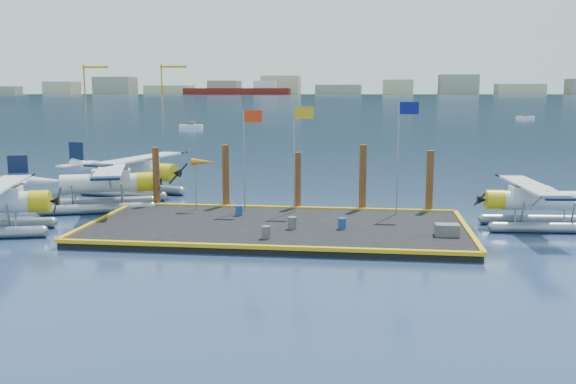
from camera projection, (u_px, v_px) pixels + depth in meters
name	position (u px, v px, depth m)	size (l,w,h in m)	color
ground	(277.00, 232.00, 34.56)	(4000.00, 4000.00, 0.00)	navy
dock	(277.00, 228.00, 34.53)	(20.00, 10.00, 0.40)	black
dock_bumpers	(277.00, 223.00, 34.49)	(20.25, 10.25, 0.18)	#D39F0C
far_backdrop	(459.00, 88.00, 1705.55)	(3050.00, 2050.00, 810.00)	black
seaplane_b	(105.00, 186.00, 40.56)	(9.42, 10.05, 3.60)	gray
seaplane_c	(136.00, 173.00, 46.12)	(9.68, 10.45, 3.71)	gray
seaplane_d	(537.00, 203.00, 35.16)	(8.35, 9.21, 3.27)	gray
drum_0	(239.00, 210.00, 36.99)	(0.41, 0.41, 0.57)	navy
drum_1	(292.00, 223.00, 33.40)	(0.45, 0.45, 0.64)	#4F5054
drum_2	(342.00, 223.00, 33.40)	(0.41, 0.41, 0.58)	navy
drum_3	(266.00, 232.00, 31.29)	(0.43, 0.43, 0.61)	#4F5054
crate	(447.00, 230.00, 31.86)	(1.18, 0.79, 0.59)	#4F5054
flagpole_red	(248.00, 144.00, 37.87)	(1.14, 0.08, 6.00)	gray
flagpole_yellow	(298.00, 143.00, 37.48)	(1.14, 0.08, 6.20)	gray
flagpole_blue	(402.00, 141.00, 36.72)	(1.14, 0.08, 6.50)	gray
windsock	(203.00, 163.00, 38.39)	(1.40, 0.44, 3.12)	gray
piling_0	(156.00, 179.00, 40.58)	(0.44, 0.44, 4.00)	#4F2716
piling_1	(226.00, 178.00, 40.01)	(0.44, 0.44, 4.20)	#4F2716
piling_2	(297.00, 183.00, 39.49)	(0.44, 0.44, 3.80)	#4F2716
piling_3	(363.00, 180.00, 38.96)	(0.44, 0.44, 4.30)	#4F2716
piling_4	(430.00, 184.00, 38.49)	(0.44, 0.44, 4.00)	#4F2716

